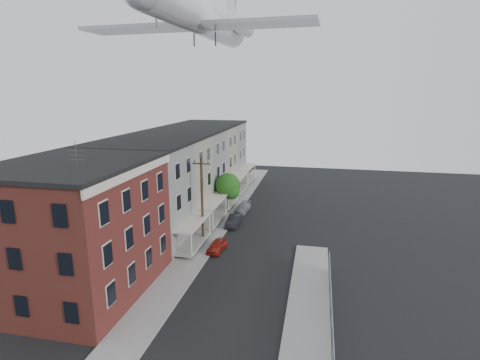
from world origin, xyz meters
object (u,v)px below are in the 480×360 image
at_px(car_far, 243,208).
at_px(street_tree, 229,187).
at_px(car_mid, 234,221).
at_px(airplane, 203,19).
at_px(utility_pole, 202,199).
at_px(car_near, 217,246).

bearing_deg(car_far, street_tree, -148.54).
relative_size(car_mid, airplane, 0.14).
relative_size(street_tree, car_far, 1.40).
height_order(utility_pole, street_tree, utility_pole).
xyz_separation_m(utility_pole, street_tree, (0.33, 9.92, -1.22)).
bearing_deg(street_tree, car_mid, -69.57).
height_order(car_far, airplane, airplane).
xyz_separation_m(utility_pole, car_near, (2.00, -1.77, -4.12)).
distance_m(utility_pole, street_tree, 10.00).
distance_m(street_tree, car_mid, 5.57).
bearing_deg(airplane, street_tree, 86.08).
distance_m(utility_pole, car_mid, 7.08).
relative_size(car_near, car_mid, 0.89).
relative_size(utility_pole, car_mid, 2.45).
xyz_separation_m(utility_pole, airplane, (-0.20, 2.25, 17.33)).
relative_size(street_tree, airplane, 0.20).
bearing_deg(utility_pole, car_near, -41.44).
distance_m(car_mid, car_far, 5.34).
xyz_separation_m(utility_pole, car_far, (2.00, 10.77, -4.14)).
bearing_deg(airplane, car_near, -61.30).
bearing_deg(utility_pole, car_mid, 69.79).
xyz_separation_m(street_tree, airplane, (-0.53, -7.67, 18.56)).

